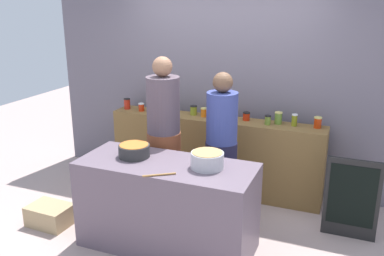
{
  "coord_description": "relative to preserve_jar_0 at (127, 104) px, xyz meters",
  "views": [
    {
      "loc": [
        1.62,
        -3.63,
        2.39
      ],
      "look_at": [
        0.0,
        0.35,
        1.05
      ],
      "focal_mm": 39.41,
      "sensor_mm": 36.0,
      "label": 1
    }
  ],
  "objects": [
    {
      "name": "preserve_jar_0",
      "position": [
        0.0,
        0.0,
        0.0
      ],
      "size": [
        0.09,
        0.09,
        0.14
      ],
      "color": "#B12515",
      "rests_on": "display_shelf"
    },
    {
      "name": "preserve_jar_10",
      "position": [
        1.9,
        -0.02,
        -0.01
      ],
      "size": [
        0.07,
        0.07,
        0.11
      ],
      "color": "olive",
      "rests_on": "display_shelf"
    },
    {
      "name": "preserve_jar_13",
      "position": [
        2.45,
        0.07,
        -0.01
      ],
      "size": [
        0.09,
        0.09,
        0.13
      ],
      "color": "#B72D0B",
      "rests_on": "display_shelf"
    },
    {
      "name": "preserve_jar_8",
      "position": [
        1.41,
        -0.06,
        -0.02
      ],
      "size": [
        0.08,
        0.08,
        0.1
      ],
      "color": "#B42A18",
      "rests_on": "display_shelf"
    },
    {
      "name": "preserve_jar_7",
      "position": [
        1.22,
        -0.05,
        -0.02
      ],
      "size": [
        0.08,
        0.08,
        0.1
      ],
      "color": "#BE3618",
      "rests_on": "display_shelf"
    },
    {
      "name": "preserve_jar_12",
      "position": [
        2.19,
        0.05,
        -0.0
      ],
      "size": [
        0.07,
        0.07,
        0.14
      ],
      "color": "olive",
      "rests_on": "display_shelf"
    },
    {
      "name": "cook_with_tongs",
      "position": [
        0.94,
        -0.82,
        -0.21
      ],
      "size": [
        0.37,
        0.37,
        1.81
      ],
      "color": "brown",
      "rests_on": "ground"
    },
    {
      "name": "preserve_jar_3",
      "position": [
        0.5,
        -0.06,
        -0.0
      ],
      "size": [
        0.07,
        0.07,
        0.14
      ],
      "color": "olive",
      "rests_on": "display_shelf"
    },
    {
      "name": "preserve_jar_1",
      "position": [
        0.23,
        -0.03,
        -0.02
      ],
      "size": [
        0.08,
        0.08,
        0.1
      ],
      "color": "red",
      "rests_on": "display_shelf"
    },
    {
      "name": "preserve_jar_11",
      "position": [
        2.01,
        0.06,
        -0.0
      ],
      "size": [
        0.09,
        0.09,
        0.14
      ],
      "color": "olive",
      "rests_on": "display_shelf"
    },
    {
      "name": "cook_in_cap",
      "position": [
        1.54,
        -0.64,
        -0.28
      ],
      "size": [
        0.35,
        0.35,
        1.66
      ],
      "color": "#1E1C36",
      "rests_on": "ground"
    },
    {
      "name": "preserve_jar_2",
      "position": [
        0.35,
        -0.01,
        -0.0
      ],
      "size": [
        0.09,
        0.09,
        0.13
      ],
      "color": "gold",
      "rests_on": "display_shelf"
    },
    {
      "name": "wooden_spoon",
      "position": [
        1.3,
        -1.68,
        -0.13
      ],
      "size": [
        0.25,
        0.18,
        0.02
      ],
      "primitive_type": "cylinder",
      "rotation": [
        1.57,
        0.0,
        2.17
      ],
      "color": "#9E703D",
      "rests_on": "prep_table"
    },
    {
      "name": "storefront_wall",
      "position": [
        1.24,
        0.36,
        0.47
      ],
      "size": [
        4.8,
        0.12,
        3.0
      ],
      "primitive_type": "cube",
      "color": "slate",
      "rests_on": "ground"
    },
    {
      "name": "preserve_jar_5",
      "position": [
        0.93,
        0.06,
        -0.01
      ],
      "size": [
        0.09,
        0.09,
        0.12
      ],
      "color": "olive",
      "rests_on": "display_shelf"
    },
    {
      "name": "cooking_pot_left",
      "position": [
        0.87,
        -1.35,
        -0.08
      ],
      "size": [
        0.31,
        0.31,
        0.13
      ],
      "color": "#2D2D2D",
      "rests_on": "prep_table"
    },
    {
      "name": "preserve_jar_6",
      "position": [
        1.08,
        0.03,
        -0.02
      ],
      "size": [
        0.08,
        0.08,
        0.11
      ],
      "color": "orange",
      "rests_on": "display_shelf"
    },
    {
      "name": "display_shelf",
      "position": [
        1.24,
        0.01,
        -0.55
      ],
      "size": [
        2.7,
        0.36,
        0.96
      ],
      "primitive_type": "cube",
      "color": "brown",
      "rests_on": "ground"
    },
    {
      "name": "prep_table",
      "position": [
        1.24,
        -1.39,
        -0.59
      ],
      "size": [
        1.7,
        0.7,
        0.89
      ],
      "primitive_type": "cube",
      "color": "#615360",
      "rests_on": "ground"
    },
    {
      "name": "ground",
      "position": [
        1.24,
        -1.09,
        -1.03
      ],
      "size": [
        12.0,
        12.0,
        0.0
      ],
      "primitive_type": "plane",
      "color": "#AA928D"
    },
    {
      "name": "chalkboard_sign",
      "position": [
        2.9,
        -0.54,
        -0.6
      ],
      "size": [
        0.54,
        0.05,
        0.86
      ],
      "color": "black",
      "rests_on": "ground"
    },
    {
      "name": "preserve_jar_9",
      "position": [
        1.62,
        0.06,
        -0.02
      ],
      "size": [
        0.09,
        0.09,
        0.1
      ],
      "color": "red",
      "rests_on": "display_shelf"
    },
    {
      "name": "cooking_pot_center",
      "position": [
        1.63,
        -1.35,
        -0.07
      ],
      "size": [
        0.31,
        0.31,
        0.15
      ],
      "color": "#B7B7BC",
      "rests_on": "prep_table"
    },
    {
      "name": "bread_crate",
      "position": [
        -0.13,
        -1.5,
        -0.92
      ],
      "size": [
        0.47,
        0.35,
        0.22
      ],
      "primitive_type": "cube",
      "rotation": [
        0.0,
        0.0,
        -0.03
      ],
      "color": "tan",
      "rests_on": "ground"
    },
    {
      "name": "preserve_jar_4",
      "position": [
        0.67,
        -0.03,
        -0.02
      ],
      "size": [
        0.07,
        0.07,
        0.11
      ],
      "color": "gold",
      "rests_on": "display_shelf"
    }
  ]
}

